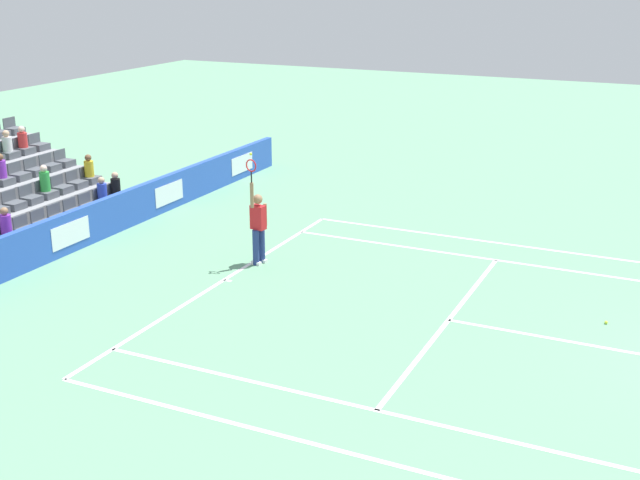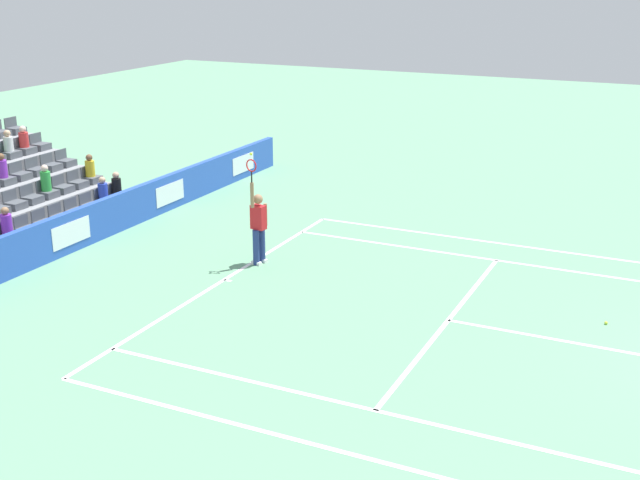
% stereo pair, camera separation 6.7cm
% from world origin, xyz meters
% --- Properties ---
extents(line_baseline, '(10.97, 0.10, 0.01)m').
position_xyz_m(line_baseline, '(0.00, -11.89, 0.00)').
color(line_baseline, white).
rests_on(line_baseline, ground).
extents(line_service, '(8.23, 0.10, 0.01)m').
position_xyz_m(line_service, '(0.00, -6.40, 0.00)').
color(line_service, white).
rests_on(line_service, ground).
extents(line_centre_service, '(0.10, 6.40, 0.01)m').
position_xyz_m(line_centre_service, '(0.00, -3.20, 0.00)').
color(line_centre_service, white).
rests_on(line_centre_service, ground).
extents(line_singles_sideline_left, '(0.10, 11.89, 0.01)m').
position_xyz_m(line_singles_sideline_left, '(4.12, -5.95, 0.00)').
color(line_singles_sideline_left, white).
rests_on(line_singles_sideline_left, ground).
extents(line_singles_sideline_right, '(0.10, 11.89, 0.01)m').
position_xyz_m(line_singles_sideline_right, '(-4.12, -5.95, 0.00)').
color(line_singles_sideline_right, white).
rests_on(line_singles_sideline_right, ground).
extents(line_doubles_sideline_left, '(0.10, 11.89, 0.01)m').
position_xyz_m(line_doubles_sideline_left, '(5.49, -5.95, 0.00)').
color(line_doubles_sideline_left, white).
rests_on(line_doubles_sideline_left, ground).
extents(line_doubles_sideline_right, '(0.10, 11.89, 0.01)m').
position_xyz_m(line_doubles_sideline_right, '(-5.49, -5.95, 0.00)').
color(line_doubles_sideline_right, white).
rests_on(line_doubles_sideline_right, ground).
extents(line_centre_mark, '(0.10, 0.20, 0.01)m').
position_xyz_m(line_centre_mark, '(0.00, -11.79, 0.00)').
color(line_centre_mark, white).
rests_on(line_centre_mark, ground).
extents(sponsor_barrier, '(21.76, 0.22, 1.07)m').
position_xyz_m(sponsor_barrier, '(0.00, -16.56, 0.53)').
color(sponsor_barrier, blue).
rests_on(sponsor_barrier, ground).
extents(tennis_player, '(0.52, 0.39, 2.85)m').
position_xyz_m(tennis_player, '(-1.37, -11.70, 0.99)').
color(tennis_player, navy).
rests_on(tennis_player, ground).
extents(loose_tennis_ball, '(0.07, 0.07, 0.07)m').
position_xyz_m(loose_tennis_ball, '(-1.20, -3.39, 0.03)').
color(loose_tennis_ball, '#D1E533').
rests_on(loose_tennis_ball, ground).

